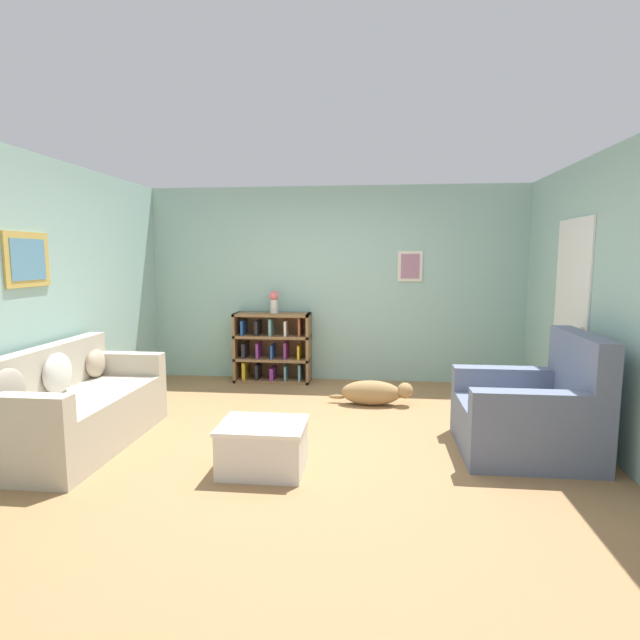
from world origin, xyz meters
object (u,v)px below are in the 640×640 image
(vase, at_px, (274,301))
(coffee_table, at_px, (263,445))
(bookshelf, at_px, (272,348))
(dog, at_px, (374,393))
(recliner_chair, at_px, (533,414))
(couch, at_px, (76,409))

(vase, bearing_deg, coffee_table, -80.57)
(bookshelf, distance_m, dog, 1.71)
(recliner_chair, relative_size, vase, 3.55)
(bookshelf, height_order, dog, bookshelf)
(recliner_chair, height_order, vase, vase)
(coffee_table, distance_m, dog, 2.05)
(bookshelf, relative_size, recliner_chair, 0.96)
(couch, height_order, bookshelf, bookshelf)
(couch, height_order, dog, couch)
(bookshelf, relative_size, dog, 1.06)
(bookshelf, bearing_deg, coffee_table, -79.97)
(recliner_chair, bearing_deg, dog, 137.02)
(couch, xyz_separation_m, recliner_chair, (3.98, 0.26, 0.01))
(couch, xyz_separation_m, vase, (1.30, 2.47, 0.76))
(dog, bearing_deg, vase, 144.55)
(dog, distance_m, vase, 1.90)
(dog, relative_size, vase, 3.21)
(recliner_chair, relative_size, coffee_table, 1.59)
(coffee_table, bearing_deg, couch, 169.12)
(bookshelf, distance_m, vase, 0.65)
(bookshelf, height_order, vase, vase)
(couch, relative_size, coffee_table, 2.60)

